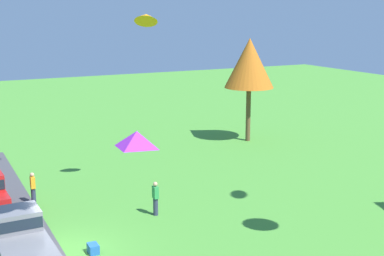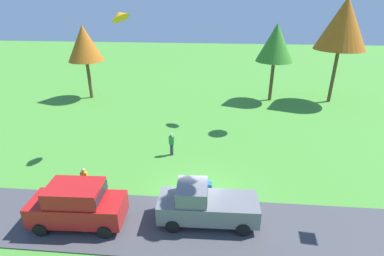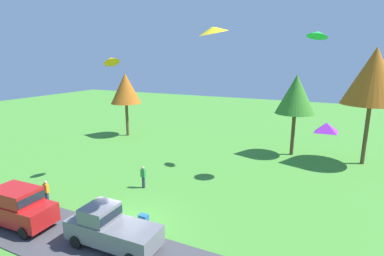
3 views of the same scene
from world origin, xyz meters
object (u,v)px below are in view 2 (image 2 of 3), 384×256
car_suv_mid_row (77,203)px  tree_far_left (276,43)px  person_watching_sky (172,144)px  cooler_box (207,186)px  car_pickup_near_entrance (204,204)px  tree_center_back (84,44)px  kite_delta_mid_center (120,15)px  tree_far_right (343,24)px  person_beside_suv (85,181)px

car_suv_mid_row → tree_far_left: size_ratio=0.57×
person_watching_sky → cooler_box: person_watching_sky is taller
car_pickup_near_entrance → tree_center_back: tree_center_back is taller
car_suv_mid_row → car_pickup_near_entrance: 6.29m
car_suv_mid_row → kite_delta_mid_center: kite_delta_mid_center is taller
tree_far_left → tree_far_right: size_ratio=0.76×
tree_far_right → cooler_box: size_ratio=18.97×
tree_far_left → cooler_box: size_ratio=14.51×
tree_far_right → cooler_box: (-12.58, -17.37, -7.88)m
person_watching_sky → tree_far_right: size_ratio=0.16×
car_pickup_near_entrance → tree_center_back: (-13.79, 19.27, 4.87)m
tree_far_left → person_beside_suv: bearing=-125.6°
car_pickup_near_entrance → kite_delta_mid_center: bearing=127.4°
cooler_box → kite_delta_mid_center: 12.14m
person_watching_sky → car_pickup_near_entrance: bearing=-68.4°
car_suv_mid_row → tree_far_left: (12.50, 20.95, 4.86)m
person_beside_suv → tree_center_back: tree_center_back is taller
car_suv_mid_row → tree_far_right: 29.02m
person_watching_sky → person_beside_suv: (-4.27, -5.07, 0.00)m
cooler_box → car_pickup_near_entrance: bearing=-91.1°
person_watching_sky → tree_center_back: size_ratio=0.22×
person_watching_sky → cooler_box: 4.88m
car_pickup_near_entrance → cooler_box: bearing=88.9°
cooler_box → tree_far_left: bearing=70.3°
person_beside_suv → cooler_box: 7.13m
car_pickup_near_entrance → kite_delta_mid_center: 12.93m
tree_far_right → car_pickup_near_entrance: bearing=-122.0°
car_suv_mid_row → kite_delta_mid_center: bearing=88.2°
person_beside_suv → kite_delta_mid_center: 10.59m
person_watching_sky → kite_delta_mid_center: kite_delta_mid_center is taller
person_beside_suv → cooler_box: size_ratio=3.05×
person_watching_sky → cooler_box: (2.75, -3.98, -0.68)m
car_suv_mid_row → person_watching_sky: (3.55, 7.58, -0.42)m
car_pickup_near_entrance → person_watching_sky: 7.34m
tree_far_left → kite_delta_mid_center: size_ratio=6.67×
person_watching_sky → tree_far_left: size_ratio=0.21×
person_watching_sky → kite_delta_mid_center: bearing=163.1°
car_pickup_near_entrance → tree_far_left: size_ratio=0.62×
car_pickup_near_entrance → cooler_box: size_ratio=9.01×
tree_far_right → cooler_box: bearing=-125.9°
kite_delta_mid_center → tree_center_back: bearing=124.3°
cooler_box → car_suv_mid_row: bearing=-150.2°
kite_delta_mid_center → cooler_box: bearing=-39.5°
person_watching_sky → cooler_box: bearing=-55.3°
person_watching_sky → tree_far_right: bearing=41.2°
person_watching_sky → tree_far_right: 21.59m
car_suv_mid_row → cooler_box: (6.30, 3.61, -1.10)m
person_beside_suv → tree_far_right: size_ratio=0.16×
cooler_box → kite_delta_mid_center: kite_delta_mid_center is taller
tree_far_left → kite_delta_mid_center: kite_delta_mid_center is taller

